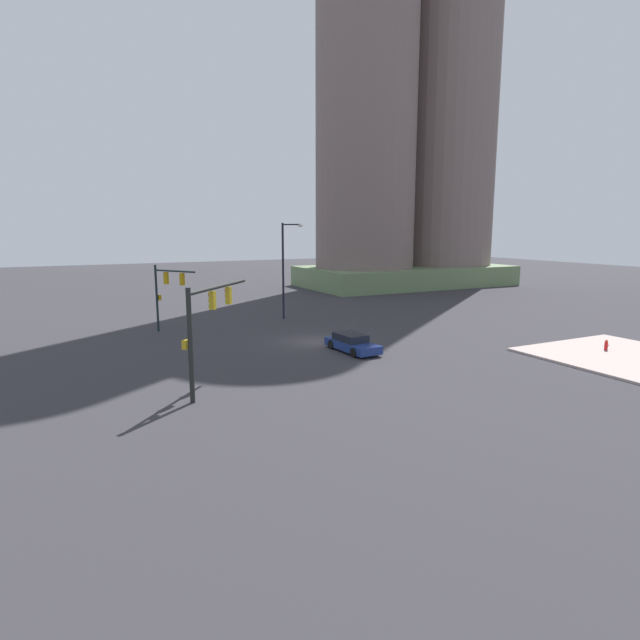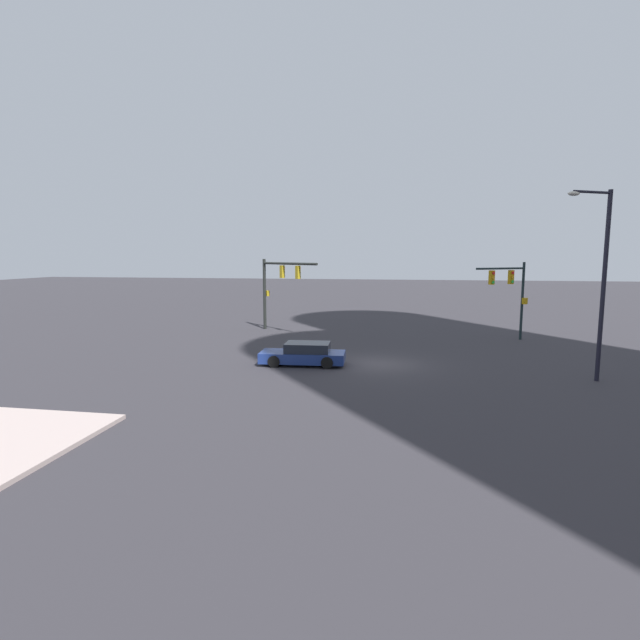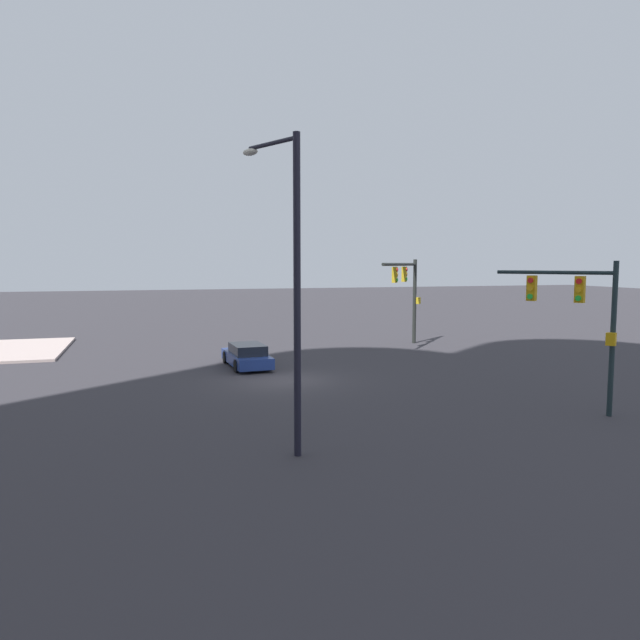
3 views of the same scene
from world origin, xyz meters
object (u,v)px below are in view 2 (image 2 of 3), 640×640
at_px(traffic_signal_opposite_side, 277,281).
at_px(sedan_car_approaching, 304,354).
at_px(streetlamp_curved_arm, 600,273).
at_px(traffic_signal_near_corner, 511,287).

xyz_separation_m(traffic_signal_opposite_side, sedan_car_approaching, (11.11, 4.40, -3.38)).
relative_size(streetlamp_curved_arm, sedan_car_approaching, 1.89).
relative_size(traffic_signal_near_corner, streetlamp_curved_arm, 0.62).
xyz_separation_m(traffic_signal_near_corner, sedan_car_approaching, (9.86, -12.46, -3.16)).
relative_size(traffic_signal_near_corner, sedan_car_approaching, 1.17).
relative_size(traffic_signal_opposite_side, sedan_car_approaching, 1.21).
distance_m(traffic_signal_opposite_side, sedan_car_approaching, 12.42).
bearing_deg(sedan_car_approaching, traffic_signal_near_corner, -145.10).
distance_m(traffic_signal_near_corner, traffic_signal_opposite_side, 16.91).
distance_m(traffic_signal_opposite_side, streetlamp_curved_arm, 22.16).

